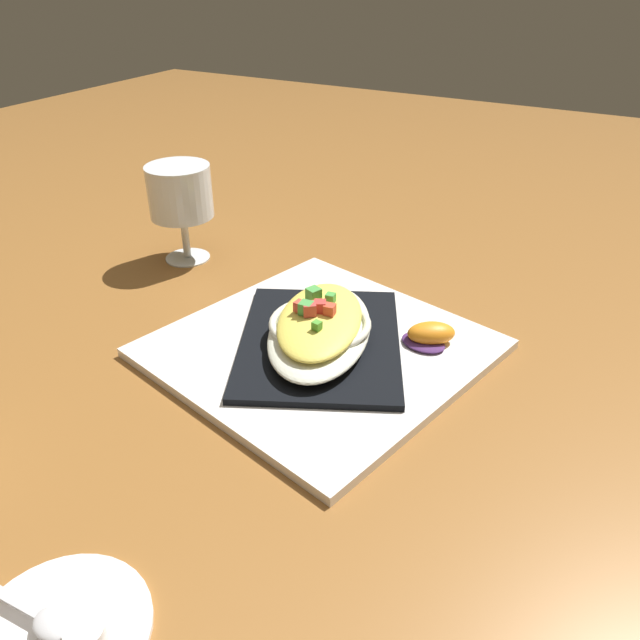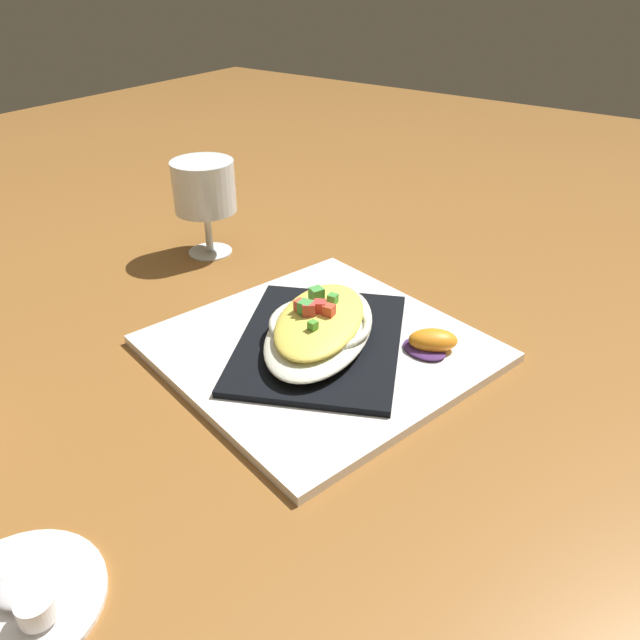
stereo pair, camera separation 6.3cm
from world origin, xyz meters
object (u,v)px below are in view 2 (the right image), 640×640
at_px(square_plate, 320,348).
at_px(orange_garnish, 431,342).
at_px(stemmed_glass, 204,191).
at_px(creamer_cup_0, 36,609).
at_px(creamer_saucer, 16,600).
at_px(gratin_dish, 320,325).
at_px(spoon, 6,588).

relative_size(square_plate, orange_garnish, 4.89).
relative_size(stemmed_glass, creamer_cup_0, 5.40).
distance_m(orange_garnish, creamer_saucer, 0.42).
xyz_separation_m(creamer_saucer, creamer_cup_0, (0.00, -0.03, 0.01)).
height_order(gratin_dish, orange_garnish, gratin_dish).
bearing_deg(creamer_cup_0, spoon, 92.87).
bearing_deg(creamer_saucer, spoon, 92.87).
xyz_separation_m(square_plate, gratin_dish, (-0.00, 0.00, 0.03)).
height_order(gratin_dish, stemmed_glass, stemmed_glass).
distance_m(square_plate, stemmed_glass, 0.31).
xyz_separation_m(orange_garnish, creamer_saucer, (-0.41, 0.09, -0.02)).
relative_size(stemmed_glass, spoon, 1.49).
bearing_deg(spoon, gratin_dish, 0.40).
xyz_separation_m(gratin_dish, creamer_cup_0, (-0.35, -0.03, -0.02)).
height_order(square_plate, gratin_dish, gratin_dish).
relative_size(orange_garnish, creamer_saucer, 0.53).
relative_size(square_plate, creamer_cup_0, 12.46).
bearing_deg(creamer_saucer, square_plate, 1.42).
bearing_deg(square_plate, stemmed_glass, 67.14).
relative_size(creamer_saucer, creamer_cup_0, 4.78).
bearing_deg(creamer_cup_0, square_plate, 5.60).
bearing_deg(spoon, orange_garnish, -13.20).
distance_m(orange_garnish, stemmed_glass, 0.38).
xyz_separation_m(square_plate, orange_garnish, (0.06, -0.10, 0.01)).
distance_m(stemmed_glass, creamer_saucer, 0.55).
xyz_separation_m(gratin_dish, stemmed_glass, (0.11, 0.27, 0.06)).
distance_m(square_plate, creamer_cup_0, 0.35).
height_order(creamer_saucer, spoon, spoon).
bearing_deg(stemmed_glass, spoon, -149.70).
height_order(gratin_dish, creamer_cup_0, gratin_dish).
relative_size(orange_garnish, spoon, 0.70).
relative_size(gratin_dish, creamer_cup_0, 8.88).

